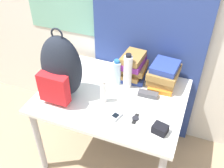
% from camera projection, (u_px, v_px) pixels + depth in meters
% --- Properties ---
extents(wall_back, '(6.00, 0.06, 2.50)m').
position_uv_depth(wall_back, '(135.00, 2.00, 2.02)').
color(wall_back, silver).
rests_on(wall_back, ground_plane).
extents(curtain_blue, '(0.93, 0.04, 2.50)m').
position_uv_depth(curtain_blue, '(151.00, 7.00, 1.94)').
color(curtain_blue, navy).
rests_on(curtain_blue, ground_plane).
extents(desk, '(1.09, 0.82, 0.70)m').
position_uv_depth(desk, '(112.00, 103.00, 2.04)').
color(desk, silver).
rests_on(desk, ground_plane).
extents(backpack, '(0.31, 0.27, 0.55)m').
position_uv_depth(backpack, '(61.00, 69.00, 1.85)').
color(backpack, '#1E232D').
rests_on(backpack, desk).
extents(book_stack_left, '(0.23, 0.27, 0.22)m').
position_uv_depth(book_stack_left, '(133.00, 67.00, 2.10)').
color(book_stack_left, navy).
rests_on(book_stack_left, desk).
extents(book_stack_center, '(0.23, 0.28, 0.19)m').
position_uv_depth(book_stack_center, '(163.00, 75.00, 2.03)').
color(book_stack_center, orange).
rests_on(book_stack_center, desk).
extents(water_bottle, '(0.07, 0.07, 0.22)m').
position_uv_depth(water_bottle, '(117.00, 72.00, 2.04)').
color(water_bottle, silver).
rests_on(water_bottle, desk).
extents(sports_bottle, '(0.07, 0.07, 0.30)m').
position_uv_depth(sports_bottle, '(128.00, 72.00, 1.98)').
color(sports_bottle, white).
rests_on(sports_bottle, desk).
extents(sunscreen_bottle, '(0.05, 0.05, 0.19)m').
position_uv_depth(sunscreen_bottle, '(103.00, 92.00, 1.88)').
color(sunscreen_bottle, white).
rests_on(sunscreen_bottle, desk).
extents(cell_phone, '(0.08, 0.11, 0.02)m').
position_uv_depth(cell_phone, '(116.00, 116.00, 1.80)').
color(cell_phone, '#B7BCC6').
rests_on(cell_phone, desk).
extents(sunglasses_case, '(0.15, 0.06, 0.04)m').
position_uv_depth(sunglasses_case, '(148.00, 94.00, 1.96)').
color(sunglasses_case, '#47474C').
rests_on(sunglasses_case, desk).
extents(camera_pouch, '(0.11, 0.09, 0.06)m').
position_uv_depth(camera_pouch, '(160.00, 129.00, 1.68)').
color(camera_pouch, black).
rests_on(camera_pouch, desk).
extents(wristwatch, '(0.05, 0.10, 0.01)m').
position_uv_depth(wristwatch, '(135.00, 118.00, 1.78)').
color(wristwatch, black).
rests_on(wristwatch, desk).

